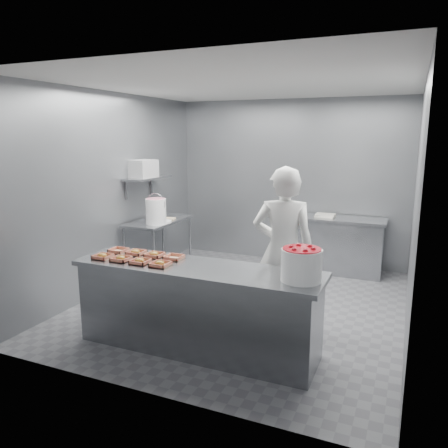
{
  "coord_description": "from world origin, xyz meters",
  "views": [
    {
      "loc": [
        1.93,
        -5.14,
        2.21
      ],
      "look_at": [
        -0.19,
        -0.2,
        1.1
      ],
      "focal_mm": 35.0,
      "sensor_mm": 36.0,
      "label": 1
    }
  ],
  "objects": [
    {
      "name": "tray_4",
      "position": [
        -1.06,
        -1.21,
        0.92
      ],
      "size": [
        0.19,
        0.18,
        0.04
      ],
      "color": "tan",
      "rests_on": "service_counter"
    },
    {
      "name": "tray_0",
      "position": [
        -1.06,
        -1.49,
        0.92
      ],
      "size": [
        0.19,
        0.18,
        0.06
      ],
      "color": "tan",
      "rests_on": "service_counter"
    },
    {
      "name": "wall_right",
      "position": [
        2.0,
        0.0,
        1.4
      ],
      "size": [
        0.04,
        4.5,
        2.8
      ],
      "primitive_type": "cube",
      "color": "slate",
      "rests_on": "ground"
    },
    {
      "name": "rag",
      "position": [
        -1.51,
        0.72,
        0.91
      ],
      "size": [
        0.18,
        0.16,
        0.02
      ],
      "primitive_type": "cube",
      "rotation": [
        0.0,
        0.0,
        0.17
      ],
      "color": "#CCB28C",
      "rests_on": "prep_table"
    },
    {
      "name": "tray_2",
      "position": [
        -0.58,
        -1.49,
        0.92
      ],
      "size": [
        0.19,
        0.18,
        0.06
      ],
      "color": "tan",
      "rests_on": "service_counter"
    },
    {
      "name": "wall_shelf",
      "position": [
        -1.82,
        0.6,
        1.55
      ],
      "size": [
        0.35,
        0.9,
        0.03
      ],
      "primitive_type": "cube",
      "color": "slate",
      "rests_on": "wall_left"
    },
    {
      "name": "worker",
      "position": [
        0.67,
        -0.52,
        0.94
      ],
      "size": [
        0.77,
        0.59,
        1.88
      ],
      "primitive_type": "imported",
      "rotation": [
        0.0,
        0.0,
        3.37
      ],
      "color": "silver",
      "rests_on": "ground"
    },
    {
      "name": "service_counter",
      "position": [
        0.0,
        -1.35,
        0.45
      ],
      "size": [
        2.6,
        0.7,
        0.9
      ],
      "color": "slate",
      "rests_on": "ground"
    },
    {
      "name": "tray_5",
      "position": [
        -0.82,
        -1.21,
        0.92
      ],
      "size": [
        0.19,
        0.18,
        0.06
      ],
      "color": "tan",
      "rests_on": "service_counter"
    },
    {
      "name": "glaze_bucket",
      "position": [
        -1.51,
        0.32,
        1.1
      ],
      "size": [
        0.32,
        0.3,
        0.46
      ],
      "color": "white",
      "rests_on": "prep_table"
    },
    {
      "name": "tray_3",
      "position": [
        -0.34,
        -1.49,
        0.92
      ],
      "size": [
        0.19,
        0.18,
        0.06
      ],
      "color": "tan",
      "rests_on": "service_counter"
    },
    {
      "name": "wall_left",
      "position": [
        -2.0,
        0.0,
        1.4
      ],
      "size": [
        0.04,
        4.5,
        2.8
      ],
      "primitive_type": "cube",
      "color": "slate",
      "rests_on": "ground"
    },
    {
      "name": "wall_back",
      "position": [
        0.0,
        2.25,
        1.4
      ],
      "size": [
        4.0,
        0.04,
        2.8
      ],
      "primitive_type": "cube",
      "color": "slate",
      "rests_on": "ground"
    },
    {
      "name": "paper_stack",
      "position": [
        0.7,
        1.9,
        0.92
      ],
      "size": [
        0.32,
        0.24,
        0.05
      ],
      "primitive_type": "cube",
      "rotation": [
        0.0,
        0.0,
        -0.08
      ],
      "color": "silver",
      "rests_on": "back_counter"
    },
    {
      "name": "floor",
      "position": [
        0.0,
        0.0,
        0.0
      ],
      "size": [
        4.5,
        4.5,
        0.0
      ],
      "primitive_type": "plane",
      "color": "#4C4C51",
      "rests_on": "ground"
    },
    {
      "name": "tray_7",
      "position": [
        -0.34,
        -1.21,
        0.92
      ],
      "size": [
        0.19,
        0.18,
        0.04
      ],
      "color": "tan",
      "rests_on": "service_counter"
    },
    {
      "name": "bucket_lid",
      "position": [
        -1.51,
        0.44,
        0.91
      ],
      "size": [
        0.43,
        0.43,
        0.03
      ],
      "primitive_type": "cylinder",
      "rotation": [
        0.0,
        0.0,
        -0.37
      ],
      "color": "white",
      "rests_on": "prep_table"
    },
    {
      "name": "prep_table",
      "position": [
        -1.65,
        0.6,
        0.59
      ],
      "size": [
        0.6,
        1.2,
        0.9
      ],
      "color": "slate",
      "rests_on": "ground"
    },
    {
      "name": "back_counter",
      "position": [
        0.9,
        1.9,
        0.45
      ],
      "size": [
        1.5,
        0.6,
        0.9
      ],
      "color": "slate",
      "rests_on": "ground"
    },
    {
      "name": "tray_6",
      "position": [
        -0.58,
        -1.21,
        0.92
      ],
      "size": [
        0.19,
        0.18,
        0.06
      ],
      "color": "tan",
      "rests_on": "service_counter"
    },
    {
      "name": "appliance",
      "position": [
        -1.82,
        0.5,
        1.7
      ],
      "size": [
        0.37,
        0.41,
        0.27
      ],
      "primitive_type": "cube",
      "rotation": [
        0.0,
        0.0,
        -0.18
      ],
      "color": "gray",
      "rests_on": "wall_shelf"
    },
    {
      "name": "ceiling",
      "position": [
        0.0,
        0.0,
        2.8
      ],
      "size": [
        4.5,
        4.5,
        0.0
      ],
      "primitive_type": "plane",
      "rotation": [
        3.14,
        0.0,
        0.0
      ],
      "color": "white",
      "rests_on": "wall_back"
    },
    {
      "name": "tray_1",
      "position": [
        -0.82,
        -1.49,
        0.92
      ],
      "size": [
        0.19,
        0.18,
        0.06
      ],
      "color": "tan",
      "rests_on": "service_counter"
    },
    {
      "name": "strawberry_tub",
      "position": [
        1.08,
        -1.37,
        1.06
      ],
      "size": [
        0.37,
        0.37,
        0.31
      ],
      "color": "white",
      "rests_on": "service_counter"
    }
  ]
}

